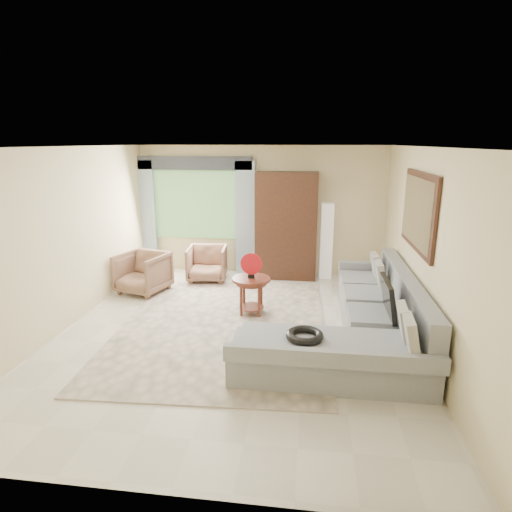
# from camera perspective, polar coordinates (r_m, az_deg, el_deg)

# --- Properties ---
(ground) EXTENTS (6.00, 6.00, 0.00)m
(ground) POSITION_cam_1_polar(r_m,az_deg,el_deg) (6.30, -2.71, -10.02)
(ground) COLOR silver
(ground) RESTS_ON ground
(area_rug) EXTENTS (3.17, 4.13, 0.02)m
(area_rug) POSITION_cam_1_polar(r_m,az_deg,el_deg) (6.46, -4.41, -9.30)
(area_rug) COLOR beige
(area_rug) RESTS_ON ground
(sectional_sofa) EXTENTS (2.30, 3.46, 0.90)m
(sectional_sofa) POSITION_cam_1_polar(r_m,az_deg,el_deg) (5.99, 14.22, -8.91)
(sectional_sofa) COLOR #989CA0
(sectional_sofa) RESTS_ON ground
(tv_screen) EXTENTS (0.14, 0.74, 0.48)m
(tv_screen) POSITION_cam_1_polar(r_m,az_deg,el_deg) (5.78, 17.23, -5.34)
(tv_screen) COLOR black
(tv_screen) RESTS_ON sectional_sofa
(garden_hose) EXTENTS (0.43, 0.43, 0.09)m
(garden_hose) POSITION_cam_1_polar(r_m,az_deg,el_deg) (4.94, 6.50, -10.46)
(garden_hose) COLOR black
(garden_hose) RESTS_ON sectional_sofa
(coffee_table) EXTENTS (0.60, 0.60, 0.60)m
(coffee_table) POSITION_cam_1_polar(r_m,az_deg,el_deg) (6.77, -0.63, -5.26)
(coffee_table) COLOR #4E1A14
(coffee_table) RESTS_ON ground
(red_disc) EXTENTS (0.34, 0.04, 0.34)m
(red_disc) POSITION_cam_1_polar(r_m,az_deg,el_deg) (6.61, -0.64, -1.05)
(red_disc) COLOR red
(red_disc) RESTS_ON coffee_table
(armchair_left) EXTENTS (0.98, 1.00, 0.74)m
(armchair_left) POSITION_cam_1_polar(r_m,az_deg,el_deg) (8.00, -14.86, -2.17)
(armchair_left) COLOR #90674E
(armchair_left) RESTS_ON ground
(armchair_right) EXTENTS (0.81, 0.82, 0.69)m
(armchair_right) POSITION_cam_1_polar(r_m,az_deg,el_deg) (8.47, -6.55, -0.99)
(armchair_right) COLOR #9D6F56
(armchair_right) RESTS_ON ground
(potted_plant) EXTENTS (0.61, 0.56, 0.58)m
(potted_plant) POSITION_cam_1_polar(r_m,az_deg,el_deg) (8.97, -15.52, -0.89)
(potted_plant) COLOR #999999
(potted_plant) RESTS_ON ground
(armoire) EXTENTS (1.20, 0.55, 2.10)m
(armoire) POSITION_cam_1_polar(r_m,az_deg,el_deg) (8.50, 4.07, 4.04)
(armoire) COLOR #311A10
(armoire) RESTS_ON ground
(floor_lamp) EXTENTS (0.24, 0.24, 1.50)m
(floor_lamp) POSITION_cam_1_polar(r_m,az_deg,el_deg) (8.62, 9.38, 1.98)
(floor_lamp) COLOR silver
(floor_lamp) RESTS_ON ground
(window) EXTENTS (1.80, 0.04, 1.40)m
(window) POSITION_cam_1_polar(r_m,az_deg,el_deg) (9.00, -8.04, 6.79)
(window) COLOR #669E59
(window) RESTS_ON wall_back
(curtain_left) EXTENTS (0.40, 0.08, 2.30)m
(curtain_left) POSITION_cam_1_polar(r_m,az_deg,el_deg) (9.29, -14.41, 5.16)
(curtain_left) COLOR #9EB7CC
(curtain_left) RESTS_ON ground
(curtain_right) EXTENTS (0.40, 0.08, 2.30)m
(curtain_right) POSITION_cam_1_polar(r_m,az_deg,el_deg) (8.73, -1.45, 5.02)
(curtain_right) COLOR #9EB7CC
(curtain_right) RESTS_ON ground
(valance) EXTENTS (2.40, 0.12, 0.26)m
(valance) POSITION_cam_1_polar(r_m,az_deg,el_deg) (8.85, -8.36, 12.18)
(valance) COLOR #1E232D
(valance) RESTS_ON wall_back
(wall_mirror) EXTENTS (0.05, 1.70, 1.05)m
(wall_mirror) POSITION_cam_1_polar(r_m,az_deg,el_deg) (6.21, 20.81, 5.57)
(wall_mirror) COLOR black
(wall_mirror) RESTS_ON wall_right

